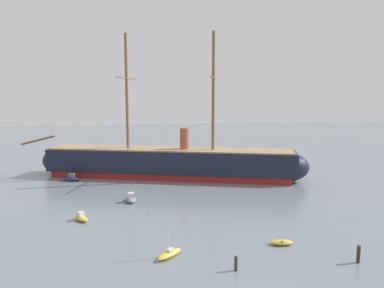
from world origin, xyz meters
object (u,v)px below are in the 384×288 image
Objects in this scene: motorboat_mid_left at (81,218)px; motorboat_alongside_bow at (131,198)px; motorboat_far_left at (71,178)px; mooring_piling_left_pair at (358,254)px; sailboat_foreground_left at (169,254)px; tall_ship at (170,162)px; mooring_piling_nearest at (236,264)px; dinghy_foreground_right at (281,242)px; seagull_in_flight at (237,141)px.

motorboat_mid_left is 11.77m from motorboat_alongside_bow.
mooring_piling_left_pair reaches higher than motorboat_far_left.
motorboat_alongside_bow is at bearing 132.17° from mooring_piling_left_pair.
sailboat_foreground_left is at bearing 167.36° from mooring_piling_left_pair.
motorboat_alongside_bow is 0.93× the size of motorboat_far_left.
tall_ship is 19.42× the size of motorboat_mid_left.
dinghy_foreground_right is at bearing 37.79° from mooring_piling_nearest.
motorboat_far_left is (-22.03, -0.26, -2.90)m from tall_ship.
sailboat_foreground_left is 3.06× the size of mooring_piling_nearest.
motorboat_mid_left is 27.78m from motorboat_far_left.
motorboat_mid_left is at bearing -175.60° from seagull_in_flight.
tall_ship is 31.99× the size of mooring_piling_left_pair.
sailboat_foreground_left is (-4.10, -42.39, -3.08)m from tall_ship.
tall_ship is at bearing 93.45° from mooring_piling_nearest.
sailboat_foreground_left is at bearing -174.52° from dinghy_foreground_right.
seagull_in_flight reaches higher than motorboat_alongside_bow.
motorboat_mid_left is (-16.27, -27.44, -3.04)m from tall_ship.
tall_ship reaches higher than seagull_in_flight.
seagull_in_flight is at bearing -71.14° from tall_ship.
mooring_piling_left_pair is (33.62, -19.76, 0.56)m from motorboat_mid_left.
seagull_in_flight reaches higher than motorboat_far_left.
mooring_piling_left_pair is 25.63m from seagull_in_flight.
mooring_piling_left_pair is at bearing -0.92° from mooring_piling_nearest.
motorboat_far_left reaches higher than mooring_piling_nearest.
motorboat_mid_left is 0.76× the size of motorboat_far_left.
motorboat_mid_left is at bearing -78.03° from motorboat_far_left.
motorboat_mid_left is 27.42m from seagull_in_flight.
dinghy_foreground_right is at bearing 137.57° from mooring_piling_left_pair.
dinghy_foreground_right is at bearing -49.50° from motorboat_alongside_bow.
seagull_in_flight is at bearing -22.28° from motorboat_alongside_bow.
motorboat_far_left is 2.66× the size of mooring_piling_nearest.
sailboat_foreground_left reaches higher than mooring_piling_left_pair.
motorboat_alongside_bow is (-19.33, 22.63, 0.24)m from dinghy_foreground_right.
motorboat_alongside_bow is (-4.68, 24.04, 0.16)m from sailboat_foreground_left.
mooring_piling_left_pair reaches higher than motorboat_alongside_bow.
motorboat_far_left is 3.27× the size of seagull_in_flight.
dinghy_foreground_right is 0.92× the size of motorboat_mid_left.
seagull_in_flight is at bearing 96.77° from dinghy_foreground_right.
tall_ship is 39.42× the size of mooring_piling_nearest.
motorboat_alongside_bow is 38.93m from mooring_piling_left_pair.
dinghy_foreground_right is (10.55, -40.98, -3.16)m from tall_ship.
motorboat_alongside_bow is at bearing 112.10° from mooring_piling_nearest.
sailboat_foreground_left is at bearing -78.98° from motorboat_alongside_bow.
motorboat_far_left is (-13.25, 18.09, 0.02)m from motorboat_alongside_bow.
dinghy_foreground_right is 2.29× the size of seagull_in_flight.
motorboat_far_left is at bearing -179.33° from tall_ship.
tall_ship is at bearing 108.86° from seagull_in_flight.
motorboat_alongside_bow is at bearing -53.78° from motorboat_far_left.
sailboat_foreground_left is at bearing 146.58° from mooring_piling_nearest.
sailboat_foreground_left is at bearing -50.86° from motorboat_mid_left.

